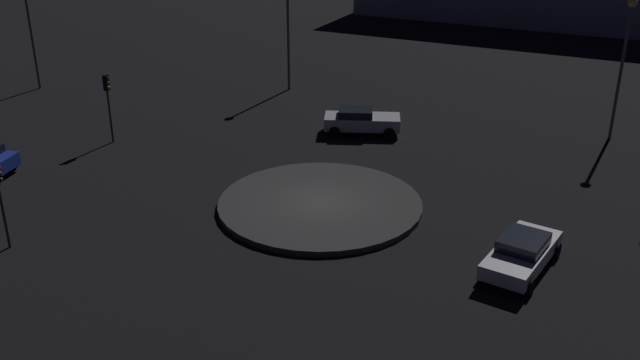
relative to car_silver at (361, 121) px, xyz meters
name	(u,v)px	position (x,y,z in m)	size (l,w,h in m)	color
ground_plane	(320,207)	(-10.48, 0.17, -0.80)	(115.48, 115.48, 0.00)	black
roundabout_island	(320,204)	(-10.48, 0.17, -0.65)	(9.65, 9.65, 0.28)	#383838
car_silver	(361,121)	(0.00, 0.00, 0.00)	(2.57, 4.70, 1.52)	silver
car_white	(522,252)	(-14.24, -8.91, -0.06)	(4.95, 3.39, 1.41)	white
traffic_light_northeast	(108,95)	(-4.67, 13.85, 2.07)	(0.36, 0.39, 4.02)	#2D2D2D
streetlamp_southeast	(625,47)	(2.34, -14.52, 4.66)	(0.54, 0.54, 8.21)	#4C4C51
streetlamp_northeast	(27,7)	(4.26, 24.29, 5.03)	(0.52, 0.52, 9.03)	#4C4C51
streetlamp_east	(288,14)	(7.94, 6.59, 4.58)	(0.55, 0.55, 7.98)	#4C4C51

